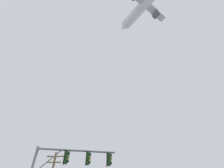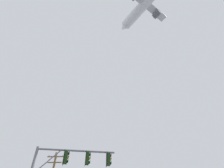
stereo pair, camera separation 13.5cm
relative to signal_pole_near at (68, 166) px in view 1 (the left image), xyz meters
name	(u,v)px [view 1 (the left image)]	position (x,y,z in m)	size (l,w,h in m)	color
signal_pole_near	(68,166)	(0.00, 0.00, 0.00)	(5.86, 1.37, 5.70)	slate
airplane	(144,5)	(12.58, 10.99, 47.76)	(15.78, 18.56, 5.93)	white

